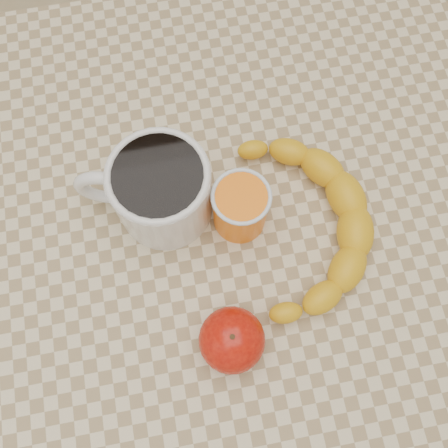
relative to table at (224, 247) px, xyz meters
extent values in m
plane|color=tan|center=(0.00, 0.00, -0.66)|extent=(3.00, 3.00, 0.00)
cube|color=beige|center=(0.00, 0.00, 0.07)|extent=(0.80, 0.80, 0.04)
cube|color=#986F4D|center=(0.00, 0.00, 0.02)|extent=(0.74, 0.74, 0.06)
cylinder|color=#986F4D|center=(0.35, -0.35, -0.31)|extent=(0.05, 0.05, 0.71)
cylinder|color=#986F4D|center=(-0.35, 0.35, -0.31)|extent=(0.05, 0.05, 0.71)
cylinder|color=#986F4D|center=(0.35, 0.35, -0.31)|extent=(0.05, 0.05, 0.71)
cylinder|color=silver|center=(-0.07, 0.05, 0.14)|extent=(0.15, 0.15, 0.10)
cylinder|color=black|center=(-0.07, 0.05, 0.18)|extent=(0.10, 0.10, 0.01)
torus|color=silver|center=(-0.07, 0.05, 0.19)|extent=(0.12, 0.12, 0.01)
torus|color=silver|center=(-0.14, 0.06, 0.14)|extent=(0.08, 0.03, 0.08)
cylinder|color=orange|center=(0.02, 0.01, 0.13)|extent=(0.07, 0.07, 0.08)
torus|color=silver|center=(0.02, 0.01, 0.17)|extent=(0.07, 0.07, 0.01)
ellipsoid|color=#8C0904|center=(-0.02, -0.14, 0.12)|extent=(0.09, 0.09, 0.07)
cylinder|color=#382311|center=(-0.02, -0.14, 0.15)|extent=(0.01, 0.01, 0.01)
camera|label=1|loc=(-0.04, -0.19, 0.70)|focal=40.00mm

